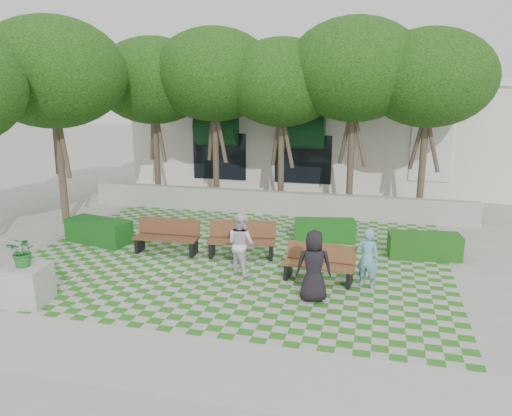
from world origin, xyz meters
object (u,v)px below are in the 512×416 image
(hedge_east, at_px, (424,246))
(hedge_midright, at_px, (324,230))
(person_dark, at_px, (314,266))
(bench_mid, at_px, (242,240))
(planter_front, at_px, (26,276))
(person_white, at_px, (241,244))
(person_blue, at_px, (368,258))
(bench_east, at_px, (319,264))
(hedge_west, at_px, (99,231))
(bench_west, at_px, (167,237))

(hedge_east, distance_m, hedge_midright, 3.14)
(person_dark, bearing_deg, bench_mid, -57.01)
(planter_front, bearing_deg, person_white, 35.48)
(planter_front, height_order, person_blue, planter_front)
(hedge_east, height_order, planter_front, planter_front)
(person_blue, height_order, person_dark, person_dark)
(bench_east, relative_size, person_white, 1.12)
(person_dark, relative_size, person_white, 1.03)
(bench_east, distance_m, person_white, 2.12)
(hedge_west, relative_size, planter_front, 1.31)
(person_dark, bearing_deg, planter_front, 4.62)
(person_blue, relative_size, person_white, 0.92)
(bench_mid, bearing_deg, bench_west, 176.28)
(person_white, bearing_deg, hedge_east, -124.41)
(bench_mid, height_order, bench_west, bench_mid)
(bench_east, relative_size, planter_front, 1.15)
(planter_front, distance_m, person_blue, 8.05)
(hedge_east, bearing_deg, bench_east, -136.99)
(person_white, bearing_deg, bench_west, 5.47)
(hedge_west, relative_size, person_dark, 1.25)
(bench_east, distance_m, planter_front, 7.00)
(bench_mid, bearing_deg, person_blue, -30.86)
(hedge_east, height_order, hedge_midright, hedge_east)
(hedge_midright, bearing_deg, person_blue, -67.84)
(planter_front, bearing_deg, hedge_midright, 46.87)
(bench_west, bearing_deg, hedge_east, 8.40)
(bench_west, xyz_separation_m, person_dark, (4.71, -2.33, 0.36))
(bench_mid, xyz_separation_m, planter_front, (-3.89, -4.32, 0.16))
(bench_mid, bearing_deg, hedge_midright, 35.63)
(hedge_midright, distance_m, person_blue, 3.90)
(person_blue, bearing_deg, hedge_midright, -53.01)
(hedge_east, xyz_separation_m, person_blue, (-1.54, -2.68, 0.41))
(bench_mid, xyz_separation_m, bench_west, (-2.26, -0.22, -0.01))
(bench_east, distance_m, person_dark, 1.28)
(planter_front, bearing_deg, bench_mid, 47.95)
(bench_mid, height_order, hedge_midright, bench_mid)
(hedge_west, height_order, person_dark, person_dark)
(hedge_midright, relative_size, hedge_west, 0.92)
(bench_west, xyz_separation_m, hedge_midright, (4.42, 2.37, -0.15))
(bench_mid, bearing_deg, person_white, -84.13)
(hedge_west, bearing_deg, bench_mid, -2.28)
(bench_east, distance_m, hedge_east, 3.75)
(bench_mid, distance_m, hedge_east, 5.32)
(bench_mid, distance_m, hedge_midright, 3.06)
(bench_west, height_order, person_dark, person_dark)
(person_blue, xyz_separation_m, person_white, (-3.28, 0.15, 0.06))
(planter_front, bearing_deg, person_blue, 20.90)
(bench_west, bearing_deg, hedge_midright, 25.49)
(hedge_midright, bearing_deg, bench_west, -151.85)
(bench_east, height_order, hedge_midright, bench_east)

